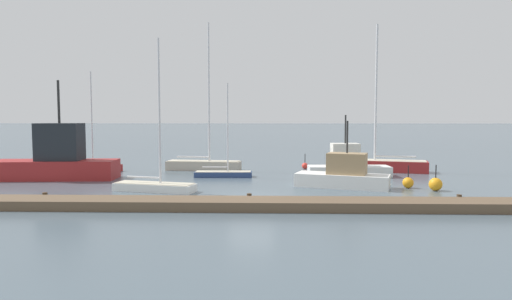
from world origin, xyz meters
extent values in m
plane|color=#4C5B66|center=(0.00, 0.00, 0.00)|extent=(600.00, 600.00, 0.00)
cube|color=brown|center=(0.00, -3.36, 0.23)|extent=(25.72, 1.88, 0.46)
cylinder|color=#423323|center=(-10.29, -2.33, 0.28)|extent=(0.24, 0.24, 0.55)
cylinder|color=#423323|center=(0.00, -2.33, 0.28)|extent=(0.24, 0.24, 0.55)
cylinder|color=#423323|center=(10.29, -2.33, 0.28)|extent=(0.24, 0.24, 0.55)
cube|color=white|center=(-5.71, 1.44, 0.23)|extent=(5.01, 2.40, 0.46)
cube|color=beige|center=(-5.71, 1.44, 0.48)|extent=(4.80, 2.25, 0.04)
cylinder|color=silver|center=(-5.34, 1.35, 4.64)|extent=(0.12, 0.12, 8.37)
cylinder|color=silver|center=(-6.40, 1.61, 0.81)|extent=(2.14, 0.61, 0.09)
cube|color=navy|center=(-2.34, 7.80, 0.19)|extent=(4.15, 1.17, 0.38)
cube|color=beige|center=(-2.34, 7.80, 0.40)|extent=(3.98, 1.08, 0.04)
cylinder|color=silver|center=(-2.01, 7.81, 3.56)|extent=(0.10, 0.10, 6.38)
cylinder|color=silver|center=(-2.94, 7.80, 0.73)|extent=(1.86, 0.11, 0.08)
cube|color=maroon|center=(-13.08, 11.45, 0.27)|extent=(4.51, 2.41, 0.54)
cube|color=beige|center=(-13.08, 11.45, 0.56)|extent=(4.31, 2.28, 0.04)
cylinder|color=silver|center=(-13.42, 11.57, 4.28)|extent=(0.11, 0.11, 7.50)
cylinder|color=silver|center=(-12.48, 11.24, 0.89)|extent=(1.91, 0.74, 0.09)
cube|color=maroon|center=(10.01, 11.51, 0.44)|extent=(7.17, 3.49, 0.88)
cube|color=beige|center=(10.01, 11.51, 0.90)|extent=(6.87, 3.28, 0.04)
cylinder|color=silver|center=(9.47, 11.64, 6.25)|extent=(0.17, 0.17, 10.75)
cylinder|color=silver|center=(10.98, 11.26, 1.23)|extent=(3.06, 0.90, 0.13)
cube|color=#BCB29E|center=(-4.37, 11.85, 0.37)|extent=(6.16, 2.09, 0.74)
cube|color=beige|center=(-4.37, 11.85, 0.76)|extent=(5.91, 1.95, 0.04)
cylinder|color=silver|center=(-3.89, 11.80, 6.30)|extent=(0.15, 0.15, 11.11)
cylinder|color=silver|center=(-5.24, 11.94, 1.09)|extent=(2.72, 0.41, 0.12)
cube|color=white|center=(6.85, 8.50, 0.38)|extent=(5.97, 2.00, 0.75)
cube|color=silver|center=(6.55, 8.49, 1.59)|extent=(2.02, 1.46, 1.66)
cylinder|color=#262626|center=(6.55, 8.49, 3.45)|extent=(0.12, 0.12, 2.07)
cube|color=white|center=(5.50, 3.30, 0.41)|extent=(5.96, 3.60, 0.83)
cube|color=#A3845B|center=(5.77, 3.21, 1.48)|extent=(2.66, 2.10, 1.30)
cylinder|color=#262626|center=(5.77, 3.21, 3.12)|extent=(0.11, 0.11, 1.98)
cube|color=maroon|center=(-14.03, 6.32, 0.66)|extent=(8.63, 3.12, 1.33)
cube|color=#1E2328|center=(-13.60, 6.35, 2.62)|extent=(3.04, 2.12, 2.59)
cylinder|color=#262626|center=(-13.60, 6.35, 5.39)|extent=(0.17, 0.17, 2.97)
sphere|color=orange|center=(10.79, 2.10, 0.39)|extent=(0.77, 0.77, 0.77)
cylinder|color=black|center=(10.79, 2.10, 1.16)|extent=(0.06, 0.06, 0.77)
sphere|color=orange|center=(9.48, 3.06, 0.33)|extent=(0.66, 0.66, 0.66)
cylinder|color=black|center=(9.48, 3.06, 1.02)|extent=(0.06, 0.06, 0.72)
sphere|color=red|center=(3.99, 12.99, 0.26)|extent=(0.52, 0.52, 0.52)
cylinder|color=black|center=(3.99, 12.99, 0.90)|extent=(0.06, 0.06, 0.75)
camera|label=1|loc=(0.98, -24.06, 4.32)|focal=31.13mm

